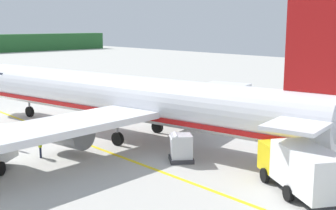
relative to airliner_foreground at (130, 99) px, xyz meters
The scene contains 6 objects.
airliner_foreground is the anchor object (origin of this frame).
service_truck_catering 17.01m from the airliner_foreground, 92.36° to the right, with size 5.23×6.90×2.94m.
cargo_container_near 8.33m from the airliner_foreground, 100.55° to the right, with size 2.34×2.34×2.08m.
crew_loader_left 8.85m from the airliner_foreground, behind, with size 0.43×0.55×1.64m.
crew_loader_right 9.89m from the airliner_foreground, 161.45° to the left, with size 0.33×0.61×1.68m.
apron_guide_line 6.89m from the airliner_foreground, 132.20° to the right, with size 0.30×60.00×0.01m, color yellow.
Camera 1 is at (7.64, -11.28, 9.71)m, focal length 46.81 mm.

